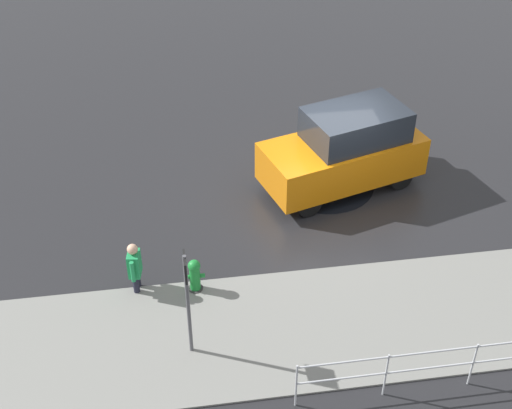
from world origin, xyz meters
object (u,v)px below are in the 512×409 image
at_px(fire_hydrant, 195,276).
at_px(sign_post, 187,291).
at_px(pedestrian, 135,265).
at_px(moving_hatchback, 346,150).

height_order(fire_hydrant, sign_post, sign_post).
relative_size(fire_hydrant, pedestrian, 0.66).
height_order(fire_hydrant, pedestrian, pedestrian).
bearing_deg(fire_hydrant, sign_post, 82.84).
bearing_deg(moving_hatchback, fire_hydrant, 39.42).
relative_size(moving_hatchback, pedestrian, 3.46).
xyz_separation_m(fire_hydrant, pedestrian, (1.20, -0.19, 0.28)).
relative_size(moving_hatchback, fire_hydrant, 5.27).
height_order(moving_hatchback, fire_hydrant, moving_hatchback).
distance_m(moving_hatchback, fire_hydrant, 5.16).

